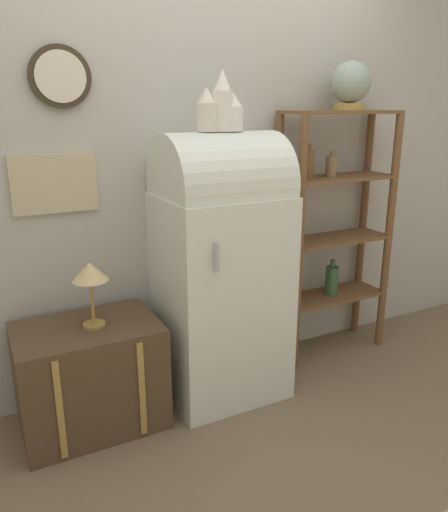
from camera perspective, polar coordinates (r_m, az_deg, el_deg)
name	(u,v)px	position (r m, az deg, el deg)	size (l,w,h in m)	color
ground_plane	(244,411)	(2.84, 2.28, -17.28)	(12.00, 12.00, 0.00)	#7A664C
wall_back	(195,150)	(2.87, -3.28, 11.99)	(7.00, 0.09, 2.70)	#B7B7AD
refrigerator	(221,264)	(2.72, -0.34, -0.94)	(0.64, 0.59, 1.47)	silver
suitcase_trunk	(90,376)	(2.69, -15.03, -13.09)	(0.70, 0.49, 0.55)	brown
shelf_unit	(333,223)	(3.24, 12.40, 3.73)	(0.76, 0.29, 1.56)	brown
globe	(350,84)	(3.17, 14.25, 18.50)	(0.24, 0.24, 0.28)	#AD8942
vase_left	(207,111)	(2.55, -1.99, 16.21)	(0.11, 0.11, 0.21)	silver
vase_center	(222,103)	(2.59, -0.18, 17.13)	(0.10, 0.10, 0.30)	white
vase_right	(233,113)	(2.61, 1.05, 15.98)	(0.10, 0.10, 0.19)	white
desk_lamp	(90,276)	(2.46, -15.05, -2.18)	(0.17, 0.17, 0.33)	#AD8942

